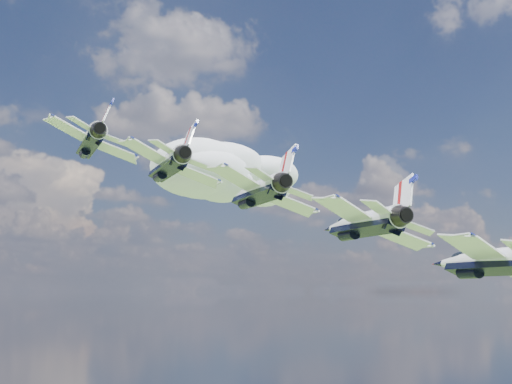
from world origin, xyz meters
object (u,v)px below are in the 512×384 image
object	(u,v)px
jet_1	(167,165)
jet_4	(486,261)
jet_0	(90,142)
jet_3	(361,223)
jet_2	(256,192)

from	to	relation	value
jet_1	jet_4	world-z (taller)	jet_1
jet_0	jet_1	size ratio (longest dim) A/B	1.00
jet_3	jet_0	bearing A→B (deg)	130.86
jet_0	jet_3	distance (m)	31.26
jet_0	jet_2	xyz separation A→B (m)	(14.33, -13.62, -6.59)
jet_0	jet_3	xyz separation A→B (m)	(21.49, -20.44, -9.88)
jet_0	jet_4	distance (m)	41.68
jet_1	jet_2	xyz separation A→B (m)	(7.16, -6.81, -3.29)
jet_3	jet_4	size ratio (longest dim) A/B	1.00
jet_2	jet_1	bearing A→B (deg)	130.86
jet_0	jet_3	world-z (taller)	jet_0
jet_0	jet_2	bearing A→B (deg)	-49.14
jet_1	jet_3	distance (m)	20.84
jet_1	jet_3	world-z (taller)	jet_1
jet_3	jet_1	bearing A→B (deg)	130.86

